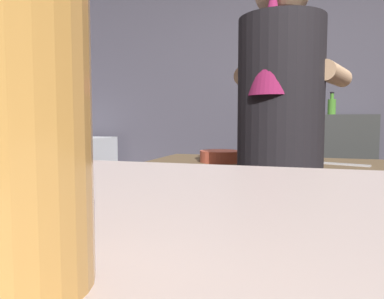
# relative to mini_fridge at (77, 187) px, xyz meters

# --- Properties ---
(wall_back) EXTENTS (5.20, 0.10, 2.70)m
(wall_back) POSITION_rel_mini_fridge_xyz_m (2.04, 0.45, 0.86)
(wall_back) COLOR #484652
(wall_back) RESTS_ON ground
(prep_counter) EXTENTS (2.10, 0.60, 0.93)m
(prep_counter) POSITION_rel_mini_fridge_xyz_m (2.39, -1.11, -0.03)
(prep_counter) COLOR brown
(prep_counter) RESTS_ON ground
(back_shelf) EXTENTS (0.98, 0.36, 1.19)m
(back_shelf) POSITION_rel_mini_fridge_xyz_m (2.20, 0.17, 0.11)
(back_shelf) COLOR #373837
(back_shelf) RESTS_ON ground
(mini_fridge) EXTENTS (0.61, 0.58, 0.98)m
(mini_fridge) POSITION_rel_mini_fridge_xyz_m (0.00, 0.00, 0.00)
(mini_fridge) COLOR white
(mini_fridge) RESTS_ON ground
(bartender) EXTENTS (0.49, 0.55, 1.76)m
(bartender) POSITION_rel_mini_fridge_xyz_m (2.06, -1.56, 0.53)
(bartender) COLOR #32292E
(bartender) RESTS_ON ground
(mixing_bowl) EXTENTS (0.22, 0.22, 0.06)m
(mixing_bowl) POSITION_rel_mini_fridge_xyz_m (1.73, -1.21, 0.46)
(mixing_bowl) COLOR #C4533C
(mixing_bowl) RESTS_ON prep_counter
(chefs_knife) EXTENTS (0.24, 0.11, 0.01)m
(chefs_knife) POSITION_rel_mini_fridge_xyz_m (2.34, -1.16, 0.44)
(chefs_knife) COLOR silver
(chefs_knife) RESTS_ON prep_counter
(bottle_vinegar) EXTENTS (0.08, 0.08, 0.18)m
(bottle_vinegar) POSITION_rel_mini_fridge_xyz_m (1.82, 0.22, 0.77)
(bottle_vinegar) COLOR #3662A0
(bottle_vinegar) RESTS_ON back_shelf
(bottle_olive_oil) EXTENTS (0.06, 0.06, 0.18)m
(bottle_olive_oil) POSITION_rel_mini_fridge_xyz_m (2.35, 0.10, 0.77)
(bottle_olive_oil) COLOR #47862D
(bottle_olive_oil) RESTS_ON back_shelf
(bottle_soy) EXTENTS (0.06, 0.06, 0.19)m
(bottle_soy) POSITION_rel_mini_fridge_xyz_m (2.18, 0.18, 0.77)
(bottle_soy) COLOR #568132
(bottle_soy) RESTS_ON back_shelf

